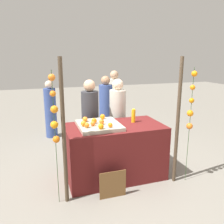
{
  "coord_description": "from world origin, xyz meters",
  "views": [
    {
      "loc": [
        -1.22,
        -3.54,
        2.09
      ],
      "look_at": [
        0.0,
        0.15,
        1.13
      ],
      "focal_mm": 37.09,
      "sensor_mm": 36.0,
      "label": 1
    }
  ],
  "objects": [
    {
      "name": "vendor_right",
      "position": [
        0.32,
        0.75,
        0.76
      ],
      "size": [
        0.33,
        0.33,
        1.64
      ],
      "color": "beige",
      "rests_on": "ground_plane"
    },
    {
      "name": "orange_8",
      "position": [
        -0.51,
        -0.16,
        1.03
      ],
      "size": [
        0.08,
        0.08,
        0.08
      ],
      "primitive_type": "sphere",
      "color": "orange",
      "rests_on": "orange_tray"
    },
    {
      "name": "crowd_person_1",
      "position": [
        -0.91,
        2.46,
        0.69
      ],
      "size": [
        0.3,
        0.3,
        1.48
      ],
      "color": "#384C8C",
      "rests_on": "ground_plane"
    },
    {
      "name": "orange_5",
      "position": [
        -0.55,
        -0.06,
        1.04
      ],
      "size": [
        0.09,
        0.09,
        0.09
      ],
      "primitive_type": "sphere",
      "color": "orange",
      "rests_on": "orange_tray"
    },
    {
      "name": "orange_1",
      "position": [
        -0.47,
        0.18,
        1.04
      ],
      "size": [
        0.09,
        0.09,
        0.09
      ],
      "primitive_type": "sphere",
      "color": "orange",
      "rests_on": "orange_tray"
    },
    {
      "name": "orange_6",
      "position": [
        -0.32,
        -0.29,
        1.04
      ],
      "size": [
        0.09,
        0.09,
        0.09
      ],
      "primitive_type": "sphere",
      "color": "orange",
      "rests_on": "orange_tray"
    },
    {
      "name": "orange_2",
      "position": [
        -0.16,
        -0.25,
        1.03
      ],
      "size": [
        0.07,
        0.07,
        0.07
      ],
      "primitive_type": "sphere",
      "color": "orange",
      "rests_on": "orange_tray"
    },
    {
      "name": "orange_4",
      "position": [
        -0.4,
        -0.09,
        1.03
      ],
      "size": [
        0.08,
        0.08,
        0.08
      ],
      "primitive_type": "sphere",
      "color": "orange",
      "rests_on": "orange_tray"
    },
    {
      "name": "garland_strand_right",
      "position": [
        1.1,
        -0.52,
        1.32
      ],
      "size": [
        0.11,
        0.12,
        1.91
      ],
      "color": "#2D4C23",
      "rests_on": "ground_plane"
    },
    {
      "name": "orange_7",
      "position": [
        -0.35,
        0.04,
        1.04
      ],
      "size": [
        0.09,
        0.09,
        0.09
      ],
      "primitive_type": "sphere",
      "color": "orange",
      "rests_on": "orange_tray"
    },
    {
      "name": "garland_strand_left",
      "position": [
        -1.02,
        -0.47,
        1.34
      ],
      "size": [
        0.12,
        0.11,
        1.91
      ],
      "color": "#2D4C23",
      "rests_on": "ground_plane"
    },
    {
      "name": "chalkboard_sign",
      "position": [
        -0.24,
        -0.6,
        0.21
      ],
      "size": [
        0.41,
        0.03,
        0.44
      ],
      "color": "brown",
      "rests_on": "ground_plane"
    },
    {
      "name": "ground_plane",
      "position": [
        0.0,
        0.0,
        0.0
      ],
      "size": [
        24.0,
        24.0,
        0.0
      ],
      "primitive_type": "plane",
      "color": "gray"
    },
    {
      "name": "vendor_left",
      "position": [
        -0.26,
        0.71,
        0.77
      ],
      "size": [
        0.33,
        0.33,
        1.65
      ],
      "color": "#333338",
      "rests_on": "ground_plane"
    },
    {
      "name": "crowd_person_2",
      "position": [
        0.83,
        2.45,
        0.79
      ],
      "size": [
        0.34,
        0.34,
        1.69
      ],
      "color": "beige",
      "rests_on": "ground_plane"
    },
    {
      "name": "canopy_post_left",
      "position": [
        -0.9,
        -0.48,
        1.04
      ],
      "size": [
        0.06,
        0.06,
        2.07
      ],
      "primitive_type": "cylinder",
      "color": "#473828",
      "rests_on": "ground_plane"
    },
    {
      "name": "canopy_post_right",
      "position": [
        0.9,
        -0.48,
        1.04
      ],
      "size": [
        0.06,
        0.06,
        2.07
      ],
      "primitive_type": "cylinder",
      "color": "#473828",
      "rests_on": "ground_plane"
    },
    {
      "name": "juice_bottle",
      "position": [
        0.38,
        0.09,
        1.05
      ],
      "size": [
        0.07,
        0.07,
        0.25
      ],
      "color": "#FAA315",
      "rests_on": "stall_counter"
    },
    {
      "name": "orange_3",
      "position": [
        -0.14,
        0.25,
        1.04
      ],
      "size": [
        0.09,
        0.09,
        0.09
      ],
      "primitive_type": "sphere",
      "color": "orange",
      "rests_on": "orange_tray"
    },
    {
      "name": "stall_counter",
      "position": [
        0.0,
        0.0,
        0.47
      ],
      "size": [
        1.65,
        0.88,
        0.93
      ],
      "primitive_type": "cube",
      "color": "#5B1919",
      "rests_on": "ground_plane"
    },
    {
      "name": "crowd_person_0",
      "position": [
        0.37,
        1.75,
        0.75
      ],
      "size": [
        0.32,
        0.32,
        1.62
      ],
      "color": "#384C8C",
      "rests_on": "ground_plane"
    },
    {
      "name": "orange_0",
      "position": [
        -0.25,
        -0.05,
        1.03
      ],
      "size": [
        0.08,
        0.08,
        0.08
      ],
      "primitive_type": "sphere",
      "color": "orange",
      "rests_on": "orange_tray"
    },
    {
      "name": "orange_tray",
      "position": [
        -0.28,
        0.0,
        0.96
      ],
      "size": [
        0.68,
        0.73,
        0.06
      ],
      "primitive_type": "cube",
      "color": "#B2AD99",
      "rests_on": "stall_counter"
    }
  ]
}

